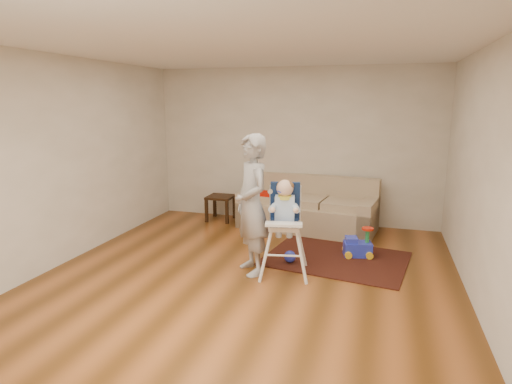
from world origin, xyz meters
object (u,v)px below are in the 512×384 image
(adult, at_px, (252,205))
(side_table, at_px, (221,208))
(sofa, at_px, (307,204))
(high_chair, at_px, (284,229))
(ride_on_toy, at_px, (358,242))
(toy_ball, at_px, (290,257))

(adult, bearing_deg, side_table, 172.29)
(sofa, height_order, adult, adult)
(sofa, height_order, high_chair, high_chair)
(ride_on_toy, bearing_deg, toy_ball, -162.30)
(high_chair, relative_size, adult, 0.69)
(side_table, bearing_deg, high_chair, -51.81)
(sofa, distance_m, side_table, 1.61)
(ride_on_toy, bearing_deg, adult, -156.56)
(toy_ball, bearing_deg, ride_on_toy, 31.19)
(side_table, height_order, ride_on_toy, side_table)
(sofa, height_order, toy_ball, sofa)
(high_chair, bearing_deg, ride_on_toy, 35.75)
(side_table, distance_m, high_chair, 2.71)
(side_table, bearing_deg, ride_on_toy, -26.07)
(adult, bearing_deg, ride_on_toy, 88.97)
(toy_ball, distance_m, adult, 0.97)
(ride_on_toy, distance_m, adult, 1.69)
(side_table, xyz_separation_m, toy_ball, (1.66, -1.74, -0.13))
(ride_on_toy, bearing_deg, sofa, 115.47)
(ride_on_toy, distance_m, high_chair, 1.28)
(side_table, relative_size, ride_on_toy, 1.10)
(sofa, xyz_separation_m, toy_ball, (0.07, -1.64, -0.34))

